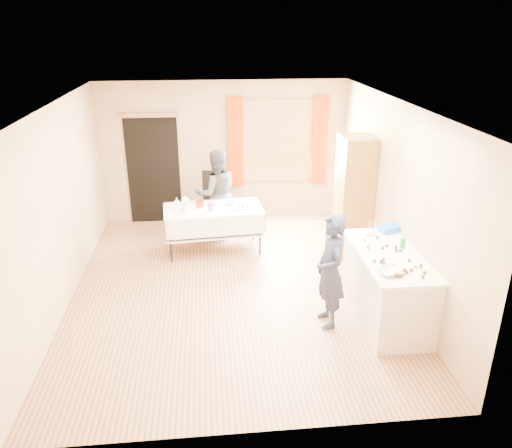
{
  "coord_description": "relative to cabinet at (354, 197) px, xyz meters",
  "views": [
    {
      "loc": [
        -0.32,
        -6.31,
        3.57
      ],
      "look_at": [
        0.32,
        0.0,
        0.97
      ],
      "focal_mm": 35.0,
      "sensor_mm": 36.0,
      "label": 1
    }
  ],
  "objects": [
    {
      "name": "pastry_tray",
      "position": [
        -1.75,
        0.24,
        -0.21
      ],
      "size": [
        0.3,
        0.22,
        0.02
      ],
      "primitive_type": "cube",
      "rotation": [
        0.0,
        0.0,
        -0.09
      ],
      "color": "white",
      "rests_on": "party_table"
    },
    {
      "name": "wall_back",
      "position": [
        -1.99,
        1.76,
        0.33
      ],
      "size": [
        4.5,
        0.02,
        2.6
      ],
      "primitive_type": "cube",
      "color": "tan",
      "rests_on": "floor"
    },
    {
      "name": "mixing_bowl",
      "position": [
        -0.32,
        -2.49,
        -0.03
      ],
      "size": [
        0.4,
        0.4,
        0.06
      ],
      "primitive_type": "imported",
      "rotation": [
        0.0,
        0.0,
        0.38
      ],
      "color": "white",
      "rests_on": "counter"
    },
    {
      "name": "blue_basket",
      "position": [
        0.13,
        -1.29,
        -0.02
      ],
      "size": [
        0.35,
        0.29,
        0.08
      ],
      "primitive_type": "cube",
      "rotation": [
        0.0,
        0.0,
        0.33
      ],
      "color": "blue",
      "rests_on": "counter"
    },
    {
      "name": "window_pane",
      "position": [
        -0.99,
        1.7,
        0.53
      ],
      "size": [
        1.2,
        0.02,
        1.4
      ],
      "primitive_type": "cube",
      "color": "white",
      "rests_on": "wall_back"
    },
    {
      "name": "floor",
      "position": [
        -1.99,
        -1.0,
        -0.98
      ],
      "size": [
        4.5,
        5.5,
        0.02
      ],
      "primitive_type": "cube",
      "color": "#9E7047",
      "rests_on": "ground"
    },
    {
      "name": "cup_rainbow",
      "position": [
        -2.27,
        0.17,
        -0.16
      ],
      "size": [
        0.19,
        0.19,
        0.12
      ],
      "primitive_type": "imported",
      "rotation": [
        0.0,
        0.0,
        -0.25
      ],
      "color": "red",
      "rests_on": "party_table"
    },
    {
      "name": "curtain_right",
      "position": [
        -0.21,
        1.67,
        0.53
      ],
      "size": [
        0.28,
        0.06,
        1.65
      ],
      "primitive_type": "cube",
      "color": "#B33100",
      "rests_on": "wall_back"
    },
    {
      "name": "soda_can",
      "position": [
        0.11,
        -1.82,
        0.0
      ],
      "size": [
        0.07,
        0.07,
        0.12
      ],
      "primitive_type": "cylinder",
      "rotation": [
        0.0,
        0.0,
        0.12
      ],
      "color": "#078423",
      "rests_on": "counter"
    },
    {
      "name": "cake_balls",
      "position": [
        -0.14,
        -2.2,
        -0.04
      ],
      "size": [
        0.54,
        1.15,
        0.04
      ],
      "color": "#3F2314",
      "rests_on": "counter"
    },
    {
      "name": "curtain_left",
      "position": [
        -1.77,
        1.67,
        0.53
      ],
      "size": [
        0.28,
        0.06,
        1.65
      ],
      "primitive_type": "cube",
      "color": "#B33100",
      "rests_on": "wall_back"
    },
    {
      "name": "bottle",
      "position": [
        -2.81,
        0.42,
        -0.14
      ],
      "size": [
        0.09,
        0.09,
        0.15
      ],
      "primitive_type": "imported",
      "rotation": [
        0.0,
        0.0,
        0.18
      ],
      "color": "white",
      "rests_on": "party_table"
    },
    {
      "name": "cabinet",
      "position": [
        0.0,
        0.0,
        0.0
      ],
      "size": [
        0.5,
        0.6,
        1.94
      ],
      "primitive_type": "cube",
      "color": "brown",
      "rests_on": "floor"
    },
    {
      "name": "chair",
      "position": [
        -2.25,
        1.27,
        -0.66
      ],
      "size": [
        0.55,
        0.55,
        1.04
      ],
      "rotation": [
        0.0,
        0.0,
        -0.33
      ],
      "color": "black",
      "rests_on": "floor"
    },
    {
      "name": "counter",
      "position": [
        -0.1,
        -1.97,
        -0.52
      ],
      "size": [
        0.78,
        1.64,
        0.91
      ],
      "color": "beige",
      "rests_on": "floor"
    },
    {
      "name": "ceiling",
      "position": [
        -1.99,
        -1.0,
        1.64
      ],
      "size": [
        4.5,
        5.5,
        0.02
      ],
      "primitive_type": "cube",
      "color": "white",
      "rests_on": "floor"
    },
    {
      "name": "girl",
      "position": [
        -0.86,
        -2.03,
        -0.23
      ],
      "size": [
        0.59,
        0.43,
        1.47
      ],
      "primitive_type": "imported",
      "rotation": [
        0.0,
        0.0,
        -1.49
      ],
      "color": "#1D2138",
      "rests_on": "floor"
    },
    {
      "name": "cup_red",
      "position": [
        -2.44,
        0.36,
        -0.16
      ],
      "size": [
        0.24,
        0.24,
        0.11
      ],
      "primitive_type": "imported",
      "rotation": [
        0.0,
        0.0,
        0.42
      ],
      "color": "red",
      "rests_on": "party_table"
    },
    {
      "name": "party_table",
      "position": [
        -2.23,
        0.31,
        -0.52
      ],
      "size": [
        1.65,
        0.94,
        0.75
      ],
      "rotation": [
        0.0,
        0.0,
        0.08
      ],
      "color": "black",
      "rests_on": "floor"
    },
    {
      "name": "wall_right",
      "position": [
        0.27,
        -1.0,
        0.33
      ],
      "size": [
        0.02,
        5.5,
        2.6
      ],
      "primitive_type": "cube",
      "color": "tan",
      "rests_on": "floor"
    },
    {
      "name": "pitcher",
      "position": [
        -2.67,
        0.15,
        -0.11
      ],
      "size": [
        0.12,
        0.12,
        0.22
      ],
      "primitive_type": "cylinder",
      "rotation": [
        0.0,
        0.0,
        0.08
      ],
      "color": "silver",
      "rests_on": "party_table"
    },
    {
      "name": "wall_front",
      "position": [
        -1.99,
        -3.76,
        0.33
      ],
      "size": [
        4.5,
        0.02,
        2.6
      ],
      "primitive_type": "cube",
      "color": "tan",
      "rests_on": "floor"
    },
    {
      "name": "foam_block",
      "position": [
        -0.17,
        -1.42,
        -0.02
      ],
      "size": [
        0.16,
        0.11,
        0.08
      ],
      "primitive_type": "cube",
      "rotation": [
        0.0,
        0.0,
        -0.06
      ],
      "color": "white",
      "rests_on": "counter"
    },
    {
      "name": "wall_left",
      "position": [
        -4.25,
        -1.0,
        0.33
      ],
      "size": [
        0.02,
        5.5,
        2.6
      ],
      "primitive_type": "cube",
      "color": "tan",
      "rests_on": "floor"
    },
    {
      "name": "doorway",
      "position": [
        -3.29,
        1.73,
        0.03
      ],
      "size": [
        0.95,
        0.04,
        2.0
      ],
      "primitive_type": "cube",
      "color": "black",
      "rests_on": "floor"
    },
    {
      "name": "small_bowl",
      "position": [
        -1.94,
        0.45,
        -0.19
      ],
      "size": [
        0.22,
        0.22,
        0.05
      ],
      "primitive_type": "imported",
      "rotation": [
        0.0,
        0.0,
        0.22
      ],
      "color": "white",
      "rests_on": "party_table"
    },
    {
      "name": "window_frame",
      "position": [
        -0.99,
        1.72,
        0.53
      ],
      "size": [
        1.32,
        0.06,
        1.52
      ],
      "primitive_type": "cube",
      "color": "olive",
      "rests_on": "wall_back"
    },
    {
      "name": "woman",
      "position": [
        -2.16,
        0.96,
        -0.19
      ],
      "size": [
        0.98,
        0.88,
        1.55
      ],
      "primitive_type": "imported",
      "rotation": [
        0.0,
        0.0,
        3.34
      ],
      "color": "black",
      "rests_on": "floor"
    },
    {
      "name": "door_lintel",
      "position": [
        -3.29,
        1.7,
        1.05
      ],
      "size": [
        1.05,
        0.06,
        0.08
      ],
      "primitive_type": "cube",
      "color": "olive",
      "rests_on": "wall_back"
    }
  ]
}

